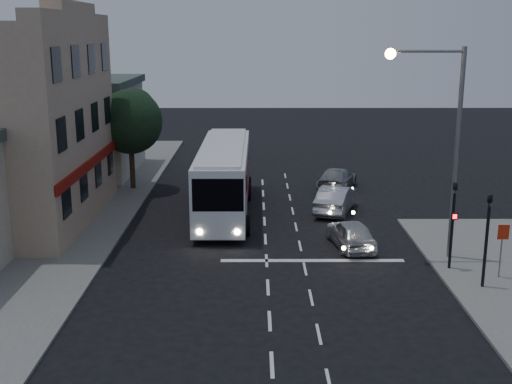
{
  "coord_description": "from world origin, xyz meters",
  "views": [
    {
      "loc": [
        -0.51,
        -24.36,
        9.68
      ],
      "look_at": [
        -0.45,
        5.56,
        2.2
      ],
      "focal_mm": 45.0,
      "sensor_mm": 36.0,
      "label": 1
    }
  ],
  "objects_px": {
    "tour_bus": "(224,176)",
    "street_tree": "(130,119)",
    "car_sedan_b": "(337,179)",
    "traffic_signal_side": "(487,229)",
    "regulatory_sign": "(502,242)",
    "traffic_signal_main": "(453,215)",
    "car_sedan_a": "(336,199)",
    "streetlight": "(443,129)",
    "car_suv": "(351,234)"
  },
  "relations": [
    {
      "from": "street_tree",
      "to": "traffic_signal_main",
      "type": "bearing_deg",
      "value": -42.03
    },
    {
      "from": "regulatory_sign",
      "to": "car_suv",
      "type": "bearing_deg",
      "value": 143.14
    },
    {
      "from": "car_sedan_a",
      "to": "streetlight",
      "type": "distance_m",
      "value": 9.69
    },
    {
      "from": "car_suv",
      "to": "traffic_signal_main",
      "type": "bearing_deg",
      "value": 131.78
    },
    {
      "from": "car_suv",
      "to": "traffic_signal_side",
      "type": "distance_m",
      "value": 6.88
    },
    {
      "from": "street_tree",
      "to": "car_suv",
      "type": "bearing_deg",
      "value": -42.8
    },
    {
      "from": "car_suv",
      "to": "car_sedan_a",
      "type": "relative_size",
      "value": 0.86
    },
    {
      "from": "car_sedan_a",
      "to": "traffic_signal_main",
      "type": "relative_size",
      "value": 1.1
    },
    {
      "from": "streetlight",
      "to": "street_tree",
      "type": "distance_m",
      "value": 20.19
    },
    {
      "from": "car_sedan_b",
      "to": "streetlight",
      "type": "relative_size",
      "value": 0.52
    },
    {
      "from": "car_sedan_b",
      "to": "traffic_signal_main",
      "type": "distance_m",
      "value": 14.66
    },
    {
      "from": "car_suv",
      "to": "traffic_signal_main",
      "type": "height_order",
      "value": "traffic_signal_main"
    },
    {
      "from": "car_sedan_b",
      "to": "street_tree",
      "type": "distance_m",
      "value": 13.42
    },
    {
      "from": "traffic_signal_main",
      "to": "street_tree",
      "type": "bearing_deg",
      "value": 137.97
    },
    {
      "from": "car_suv",
      "to": "car_sedan_b",
      "type": "bearing_deg",
      "value": -102.67
    },
    {
      "from": "tour_bus",
      "to": "street_tree",
      "type": "relative_size",
      "value": 1.98
    },
    {
      "from": "car_sedan_a",
      "to": "streetlight",
      "type": "relative_size",
      "value": 0.5
    },
    {
      "from": "car_sedan_b",
      "to": "regulatory_sign",
      "type": "distance_m",
      "value": 15.98
    },
    {
      "from": "car_sedan_a",
      "to": "streetlight",
      "type": "height_order",
      "value": "streetlight"
    },
    {
      "from": "car_suv",
      "to": "car_sedan_a",
      "type": "bearing_deg",
      "value": -99.36
    },
    {
      "from": "car_sedan_b",
      "to": "streetlight",
      "type": "bearing_deg",
      "value": 120.44
    },
    {
      "from": "car_suv",
      "to": "traffic_signal_side",
      "type": "relative_size",
      "value": 0.95
    },
    {
      "from": "traffic_signal_side",
      "to": "regulatory_sign",
      "type": "xyz_separation_m",
      "value": [
        1.0,
        0.96,
        -0.82
      ]
    },
    {
      "from": "tour_bus",
      "to": "streetlight",
      "type": "height_order",
      "value": "streetlight"
    },
    {
      "from": "tour_bus",
      "to": "street_tree",
      "type": "height_order",
      "value": "street_tree"
    },
    {
      "from": "regulatory_sign",
      "to": "traffic_signal_main",
      "type": "bearing_deg",
      "value": 149.16
    },
    {
      "from": "streetlight",
      "to": "car_suv",
      "type": "bearing_deg",
      "value": 154.98
    },
    {
      "from": "car_suv",
      "to": "traffic_signal_main",
      "type": "xyz_separation_m",
      "value": [
        3.68,
        -3.02,
        1.76
      ]
    },
    {
      "from": "tour_bus",
      "to": "regulatory_sign",
      "type": "xyz_separation_m",
      "value": [
        11.49,
        -10.11,
        -0.44
      ]
    },
    {
      "from": "car_sedan_b",
      "to": "traffic_signal_side",
      "type": "bearing_deg",
      "value": 121.27
    },
    {
      "from": "tour_bus",
      "to": "traffic_signal_side",
      "type": "xyz_separation_m",
      "value": [
        10.49,
        -11.08,
        0.39
      ]
    },
    {
      "from": "car_sedan_a",
      "to": "street_tree",
      "type": "xyz_separation_m",
      "value": [
        -12.17,
        5.23,
        3.75
      ]
    },
    {
      "from": "tour_bus",
      "to": "traffic_signal_main",
      "type": "height_order",
      "value": "traffic_signal_main"
    },
    {
      "from": "traffic_signal_side",
      "to": "car_sedan_a",
      "type": "bearing_deg",
      "value": 111.51
    },
    {
      "from": "car_sedan_a",
      "to": "traffic_signal_main",
      "type": "distance_m",
      "value": 9.86
    },
    {
      "from": "tour_bus",
      "to": "car_sedan_b",
      "type": "relative_size",
      "value": 2.61
    },
    {
      "from": "car_suv",
      "to": "streetlight",
      "type": "xyz_separation_m",
      "value": [
        3.43,
        -1.6,
        5.07
      ]
    },
    {
      "from": "car_suv",
      "to": "car_sedan_a",
      "type": "height_order",
      "value": "car_sedan_a"
    },
    {
      "from": "car_sedan_b",
      "to": "traffic_signal_main",
      "type": "bearing_deg",
      "value": 120.28
    },
    {
      "from": "tour_bus",
      "to": "regulatory_sign",
      "type": "height_order",
      "value": "tour_bus"
    },
    {
      "from": "car_sedan_b",
      "to": "street_tree",
      "type": "bearing_deg",
      "value": 18.69
    },
    {
      "from": "traffic_signal_side",
      "to": "streetlight",
      "type": "distance_m",
      "value": 4.84
    },
    {
      "from": "traffic_signal_side",
      "to": "car_sedan_b",
      "type": "bearing_deg",
      "value": 102.62
    },
    {
      "from": "car_sedan_a",
      "to": "traffic_signal_side",
      "type": "xyz_separation_m",
      "value": [
        4.33,
        -10.99,
        1.68
      ]
    },
    {
      "from": "car_suv",
      "to": "car_sedan_b",
      "type": "xyz_separation_m",
      "value": [
        0.75,
        11.23,
        0.02
      ]
    },
    {
      "from": "traffic_signal_side",
      "to": "streetlight",
      "type": "relative_size",
      "value": 0.46
    },
    {
      "from": "car_sedan_a",
      "to": "car_sedan_b",
      "type": "bearing_deg",
      "value": -78.99
    },
    {
      "from": "tour_bus",
      "to": "traffic_signal_side",
      "type": "bearing_deg",
      "value": -46.25
    },
    {
      "from": "tour_bus",
      "to": "car_suv",
      "type": "relative_size",
      "value": 3.16
    },
    {
      "from": "car_sedan_a",
      "to": "street_tree",
      "type": "relative_size",
      "value": 0.73
    }
  ]
}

